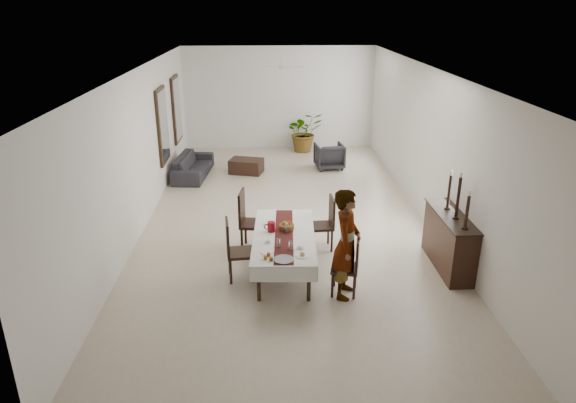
{
  "coord_description": "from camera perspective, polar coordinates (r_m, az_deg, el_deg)",
  "views": [
    {
      "loc": [
        -0.4,
        -10.32,
        4.42
      ],
      "look_at": [
        -0.04,
        -1.65,
        1.05
      ],
      "focal_mm": 32.0,
      "sensor_mm": 36.0,
      "label": 1
    }
  ],
  "objects": [
    {
      "name": "table_leg_fl",
      "position": [
        8.15,
        -3.27,
        -9.07
      ],
      "size": [
        0.06,
        0.06,
        0.63
      ],
      "primitive_type": "cylinder",
      "rotation": [
        0.0,
        0.0,
        -0.04
      ],
      "color": "black",
      "rests_on": "floor"
    },
    {
      "name": "table_runner",
      "position": [
        8.87,
        -0.45,
        -3.69
      ],
      "size": [
        0.4,
        2.25,
        0.0
      ],
      "primitive_type": "cube",
      "rotation": [
        0.0,
        0.0,
        -0.04
      ],
      "color": "#591C19",
      "rests_on": "tablecloth_top"
    },
    {
      "name": "dining_table_top",
      "position": [
        8.89,
        -0.45,
        -3.89
      ],
      "size": [
        0.98,
        2.18,
        0.04
      ],
      "primitive_type": "cube",
      "rotation": [
        0.0,
        0.0,
        -0.04
      ],
      "color": "black",
      "rests_on": "table_leg_fl"
    },
    {
      "name": "tablecloth_drape_left",
      "position": [
        8.95,
        -3.8,
        -4.48
      ],
      "size": [
        0.1,
        2.3,
        0.27
      ],
      "primitive_type": "cube",
      "rotation": [
        0.0,
        0.0,
        -0.04
      ],
      "color": "silver",
      "rests_on": "dining_table_top"
    },
    {
      "name": "chair_left_far_back",
      "position": [
        9.63,
        -5.18,
        -0.63
      ],
      "size": [
        0.11,
        0.49,
        0.62
      ],
      "primitive_type": "cube",
      "rotation": [
        0.0,
        0.0,
        -1.71
      ],
      "color": "black",
      "rests_on": "chair_left_far_seat"
    },
    {
      "name": "chair_right_near_back",
      "position": [
        8.2,
        7.73,
        -5.71
      ],
      "size": [
        0.13,
        0.42,
        0.54
      ],
      "primitive_type": "cube",
      "rotation": [
        0.0,
        0.0,
        1.35
      ],
      "color": "black",
      "rests_on": "chair_right_near_seat"
    },
    {
      "name": "candlestick_near_base",
      "position": [
        8.78,
        19.06,
        -2.8
      ],
      "size": [
        0.11,
        0.11,
        0.03
      ],
      "primitive_type": "cylinder",
      "color": "black",
      "rests_on": "sideboard_top"
    },
    {
      "name": "chair_left_far_leg_br",
      "position": [
        9.63,
        -2.79,
        -4.52
      ],
      "size": [
        0.06,
        0.06,
        0.48
      ],
      "primitive_type": "cylinder",
      "rotation": [
        0.0,
        0.0,
        -0.14
      ],
      "color": "black",
      "rests_on": "floor"
    },
    {
      "name": "chair_left_far_leg_fr",
      "position": [
        9.69,
        -5.15,
        -4.4
      ],
      "size": [
        0.06,
        0.06,
        0.48
      ],
      "primitive_type": "cylinder",
      "rotation": [
        0.0,
        0.0,
        -0.14
      ],
      "color": "black",
      "rests_on": "floor"
    },
    {
      "name": "teacup_right",
      "position": [
        8.38,
        1.38,
        -5.08
      ],
      "size": [
        0.08,
        0.08,
        0.05
      ],
      "primitive_type": "cylinder",
      "color": "white",
      "rests_on": "saucer_right"
    },
    {
      "name": "sideboard_body",
      "position": [
        9.5,
        17.44,
        -4.3
      ],
      "size": [
        0.43,
        1.62,
        0.97
      ],
      "primitive_type": "cube",
      "color": "black",
      "rests_on": "floor"
    },
    {
      "name": "chair_left_near_leg_fl",
      "position": [
        9.01,
        -6.51,
        -6.67
      ],
      "size": [
        0.05,
        0.05,
        0.45
      ],
      "primitive_type": "cylinder",
      "rotation": [
        0.0,
        0.0,
        0.12
      ],
      "color": "black",
      "rests_on": "floor"
    },
    {
      "name": "chair_right_far_back",
      "position": [
        9.68,
        4.9,
        -1.08
      ],
      "size": [
        0.07,
        0.44,
        0.56
      ],
      "primitive_type": "cube",
      "rotation": [
        0.0,
        0.0,
        1.64
      ],
      "color": "black",
      "rests_on": "chair_right_far_seat"
    },
    {
      "name": "fruit_yellow",
      "position": [
        8.99,
        -0.16,
        -2.58
      ],
      "size": [
        0.08,
        0.08,
        0.08
      ],
      "primitive_type": "sphere",
      "color": "gold",
      "rests_on": "fruit_basket"
    },
    {
      "name": "chair_left_near_leg_fr",
      "position": [
        8.69,
        -6.38,
        -7.8
      ],
      "size": [
        0.05,
        0.05,
        0.45
      ],
      "primitive_type": "cylinder",
      "rotation": [
        0.0,
        0.0,
        0.12
      ],
      "color": "black",
      "rests_on": "floor"
    },
    {
      "name": "sofa",
      "position": [
        14.2,
        -10.5,
        3.95
      ],
      "size": [
        0.95,
        2.04,
        0.58
      ],
      "primitive_type": "imported",
      "rotation": [
        0.0,
        0.0,
        1.48
      ],
      "color": "#29262C",
      "rests_on": "floor"
    },
    {
      "name": "candlestick_near_shaft",
      "position": [
        8.67,
        19.28,
        -1.07
      ],
      "size": [
        0.05,
        0.05,
        0.54
      ],
      "primitive_type": "cylinder",
      "color": "black",
      "rests_on": "candlestick_near_base"
    },
    {
      "name": "candlestick_far_candle",
      "position": [
        9.31,
        17.71,
        3.03
      ],
      "size": [
        0.04,
        0.04,
        0.09
      ],
      "primitive_type": "cylinder",
      "color": "white",
      "rests_on": "candlestick_far_shaft"
    },
    {
      "name": "jam_jar_a",
      "position": [
        7.99,
        -1.9,
        -6.4
      ],
      "size": [
        0.06,
        0.06,
        0.07
      ],
      "primitive_type": "cylinder",
      "color": "brown",
      "rests_on": "tablecloth_top"
    },
    {
      "name": "chair_left_far_seat",
      "position": [
        9.72,
        -3.82,
        -2.51
      ],
      "size": [
        0.55,
        0.55,
        0.06
      ],
      "primitive_type": "cube",
      "rotation": [
        0.0,
        0.0,
        -1.71
      ],
      "color": "black",
      "rests_on": "chair_left_far_leg_fl"
    },
    {
      "name": "fan_rod",
      "position": [
        13.39,
        -0.71,
        15.56
      ],
      "size": [
        0.04,
        0.04,
        0.2
      ],
      "primitive_type": "cylinder",
      "color": "silver",
      "rests_on": "ceiling"
    },
    {
      "name": "chair_right_far_leg_br",
      "position": [
        10.0,
        2.47,
        -3.66
      ],
      "size": [
        0.05,
        0.05,
        0.43
      ],
      "primitive_type": "cylinder",
      "rotation": [
        0.0,
        0.0,
        0.07
      ],
      "color": "black",
      "rests_on": "floor"
    },
    {
      "name": "wall_right",
      "position": [
        11.22,
        15.39,
        5.91
      ],
      "size": [
        0.02,
        12.0,
        3.2
      ],
      "primitive_type": "cube",
      "color": "silver",
      "rests_on": "floor"
    },
    {
      "name": "fan_blade_s",
      "position": [
        13.07,
        -0.65,
        14.54
      ],
      "size": [
        0.1,
        0.55,
        0.01
      ],
      "primitive_type": "cube",
      "color": "white",
      "rests_on": "fan_hub"
    },
    {
      "name": "chair_left_far_leg_fl",
      "position": [
        10.05,
        -4.73,
        -3.42
      ],
      "size": [
        0.06,
        0.06,
        0.48
      ],
      "primitive_type": "cylinder",
      "rotation": [
        0.0,
        0.0,
        -0.14
      ],
      "color": "black",
      "rests_on": "floor"
    },
    {
      "name": "potted_plant",
      "position": [
        16.33,
        1.81,
        7.76
      ],
      "size": [
        1.33,
        1.22,
        1.25
      ],
      "primitive_type": "imported",
      "rotation": [
        0.0,
        0.0,
        0.25
      ],
      "color": "#386026",
      "rests_on": "floor"
    },
    {
      "name": "candlestick_mid_base",
      "position": [
        9.15,
        18.13,
        -1.7
      ],
      "size": [
        0.11,
        0.11,
        0.03
      ],
      "primitive_type": "cylinder",
      "color": "black",
      "rests_on": "sideboard_top"
    },
    {
      "name": "mirror_frame_far",
      "position": [
        15.11,
        -12.3,
        9.98
      ],
      "size": [
        0.06,
        1.05,
        1.85
      ],
      "primitive_type": "cube",
      "color": "black",
      "rests_on": "wall_left"
    },
    {
      "name": "candlestick_far_base",
      "position": [
        9.52,
        17.28,
        -0.7
      ],
      "size": [
        0.11,
        0.11,
        0.03
      ],
      "primitive_type": "cylinder",
      "color": "black",
      "rests_on": "sideboard_top"
    },
    {
      "name": "ceiling",
      "position": [
        10.4,
        -0.19,
        14.49
      ],
      "size": [
        6.0,
        12.0,
        0.02
      ],
      "primitive_type": "cube",
      "color": "white",
      "rests_on": "wall_back"
    },
    {
      "name": "woman",
      "position": [
        8.08,
        6.52,
        -4.71
      ],
      "size": [
        0.61,
        0.76,
        1.81
      ],
      "primitive_type": "imported",
      "rotation": [
        0.0,
        0.0,
        1.27
      ],
      "color": "gray",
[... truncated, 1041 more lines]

